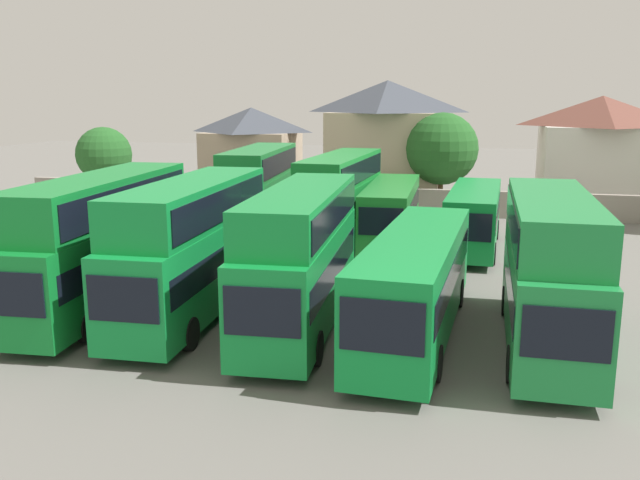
% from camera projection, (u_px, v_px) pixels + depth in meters
% --- Properties ---
extents(ground, '(140.00, 140.00, 0.00)m').
position_uv_depth(ground, '(376.00, 231.00, 41.47)').
color(ground, slate).
extents(depot_boundary_wall, '(56.00, 0.50, 1.80)m').
position_uv_depth(depot_boundary_wall, '(390.00, 201.00, 47.30)').
color(depot_boundary_wall, gray).
rests_on(depot_boundary_wall, ground).
extents(bus_1, '(3.35, 11.71, 5.11)m').
position_uv_depth(bus_1, '(101.00, 235.00, 25.87)').
color(bus_1, '#117E2E').
rests_on(bus_1, ground).
extents(bus_2, '(2.95, 10.92, 5.04)m').
position_uv_depth(bus_2, '(192.00, 241.00, 24.97)').
color(bus_2, '#118A38').
rests_on(bus_2, ground).
extents(bus_3, '(3.08, 10.66, 4.93)m').
position_uv_depth(bus_3, '(301.00, 251.00, 23.60)').
color(bus_3, '#118635').
rests_on(bus_3, ground).
extents(bus_4, '(3.17, 12.11, 3.52)m').
position_uv_depth(bus_4, '(416.00, 279.00, 22.98)').
color(bus_4, '#0F8C37').
rests_on(bus_4, ground).
extents(bus_5, '(2.63, 10.28, 4.97)m').
position_uv_depth(bus_5, '(550.00, 264.00, 21.80)').
color(bus_5, '#1B843C').
rests_on(bus_5, ground).
extents(bus_6, '(3.34, 10.30, 5.13)m').
position_uv_depth(bus_6, '(259.00, 188.00, 39.20)').
color(bus_6, '#197B32').
rests_on(bus_6, ground).
extents(bus_7, '(2.99, 11.07, 4.89)m').
position_uv_depth(bus_7, '(340.00, 194.00, 37.53)').
color(bus_7, '#1B8834').
rests_on(bus_7, ground).
extents(bus_8, '(2.77, 10.29, 3.37)m').
position_uv_depth(bus_8, '(391.00, 210.00, 37.17)').
color(bus_8, '#1E832E').
rests_on(bus_8, ground).
extents(bus_9, '(2.87, 10.23, 3.28)m').
position_uv_depth(bus_9, '(474.00, 215.00, 35.98)').
color(bus_9, '#128739').
rests_on(bus_9, ground).
extents(house_terrace_left, '(7.41, 6.70, 7.13)m').
position_uv_depth(house_terrace_left, '(252.00, 150.00, 56.38)').
color(house_terrace_left, tan).
rests_on(house_terrace_left, ground).
extents(house_terrace_centre, '(8.76, 7.90, 9.22)m').
position_uv_depth(house_terrace_centre, '(387.00, 140.00, 52.34)').
color(house_terrace_centre, '#C6B293').
rests_on(house_terrace_centre, ground).
extents(house_terrace_right, '(8.59, 8.17, 8.08)m').
position_uv_depth(house_terrace_right, '(599.00, 150.00, 50.13)').
color(house_terrace_right, silver).
rests_on(house_terrace_right, ground).
extents(tree_behind_wall, '(5.13, 5.13, 6.94)m').
position_uv_depth(tree_behind_wall, '(442.00, 149.00, 48.21)').
color(tree_behind_wall, brown).
rests_on(tree_behind_wall, ground).
extents(tree_right_of_lot, '(3.92, 3.92, 5.92)m').
position_uv_depth(tree_right_of_lot, '(104.00, 155.00, 48.33)').
color(tree_right_of_lot, brown).
rests_on(tree_right_of_lot, ground).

